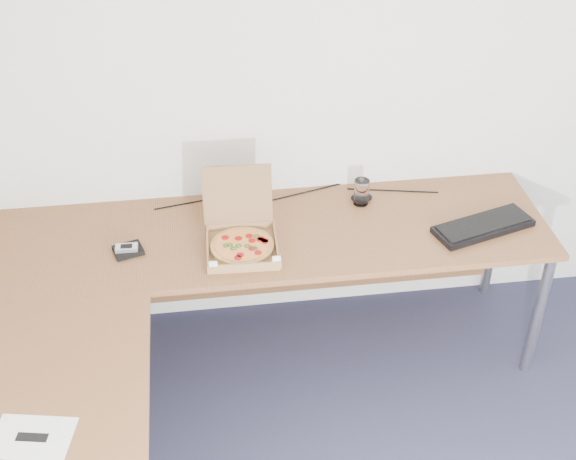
{
  "coord_description": "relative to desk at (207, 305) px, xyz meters",
  "views": [
    {
      "loc": [
        -0.82,
        -1.46,
        2.8
      ],
      "look_at": [
        -0.45,
        1.28,
        0.82
      ],
      "focal_mm": 49.05,
      "sensor_mm": 36.0,
      "label": 1
    }
  ],
  "objects": [
    {
      "name": "pizza_box",
      "position": [
        0.17,
        0.32,
        0.07
      ],
      "size": [
        0.31,
        0.36,
        0.31
      ],
      "rotation": [
        0.0,
        0.0,
        -0.04
      ],
      "color": "#A07347",
      "rests_on": "desk"
    },
    {
      "name": "drinking_glass",
      "position": [
        0.76,
        0.6,
        0.09
      ],
      "size": [
        0.07,
        0.07,
        0.13
      ],
      "primitive_type": "cylinder",
      "color": "silver",
      "rests_on": "desk"
    },
    {
      "name": "paper_sheet",
      "position": [
        -0.61,
        -0.62,
        0.03
      ],
      "size": [
        0.3,
        0.24,
        0.0
      ],
      "primitive_type": "cube",
      "rotation": [
        0.0,
        0.0,
        -0.2
      ],
      "color": "white",
      "rests_on": "desk"
    },
    {
      "name": "mouse",
      "position": [
        0.77,
        0.62,
        0.05
      ],
      "size": [
        0.12,
        0.09,
        0.04
      ],
      "primitive_type": "ellipsoid",
      "rotation": [
        0.0,
        0.0,
        0.24
      ],
      "color": "black",
      "rests_on": "desk"
    },
    {
      "name": "cable_bundle",
      "position": [
        0.44,
        0.71,
        0.03
      ],
      "size": [
        0.66,
        0.14,
        0.01
      ],
      "primitive_type": null,
      "rotation": [
        0.0,
        0.0,
        0.14
      ],
      "color": "black",
      "rests_on": "desk"
    },
    {
      "name": "phone",
      "position": [
        -0.32,
        0.35,
        0.06
      ],
      "size": [
        0.1,
        0.05,
        0.02
      ],
      "primitive_type": "cube",
      "rotation": [
        0.0,
        0.0,
        -0.01
      ],
      "color": "#B2B5BA",
      "rests_on": "wallet"
    },
    {
      "name": "room_shell",
      "position": [
        0.82,
        -0.97,
        0.55
      ],
      "size": [
        3.5,
        3.5,
        2.5
      ],
      "primitive_type": null,
      "color": "white",
      "rests_on": "ground"
    },
    {
      "name": "wallet",
      "position": [
        -0.32,
        0.36,
        0.04
      ],
      "size": [
        0.15,
        0.13,
        0.02
      ],
      "primitive_type": "cube",
      "rotation": [
        0.0,
        0.0,
        0.3
      ],
      "color": "black",
      "rests_on": "desk"
    },
    {
      "name": "keyboard",
      "position": [
        1.27,
        0.32,
        0.04
      ],
      "size": [
        0.49,
        0.29,
        0.03
      ],
      "primitive_type": "cube",
      "rotation": [
        0.0,
        0.0,
        0.3
      ],
      "color": "black",
      "rests_on": "desk"
    },
    {
      "name": "desk",
      "position": [
        0.0,
        0.0,
        0.0
      ],
      "size": [
        2.5,
        2.2,
        0.73
      ],
      "color": "brown",
      "rests_on": "ground"
    }
  ]
}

